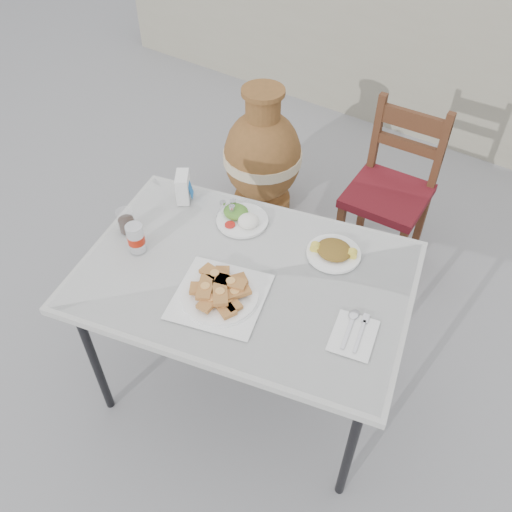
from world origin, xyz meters
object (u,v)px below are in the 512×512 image
Objects in this scene: salad_rice_plate at (242,218)px; condiment_caddy at (230,210)px; pide_plate at (220,291)px; cola_glass at (126,222)px; salad_chopped_plate at (334,251)px; chair at (391,189)px; cafe_table at (245,282)px; soda_can at (136,238)px; terracotta_urn at (262,157)px; napkin_holder at (183,187)px.

condiment_caddy reaches higher than salad_rice_plate.
cola_glass reaches higher than pide_plate.
condiment_caddy is (-0.07, 0.01, 0.00)m from salad_rice_plate.
salad_chopped_plate is 2.12× the size of cola_glass.
condiment_caddy is at bearing -175.67° from salad_chopped_plate.
condiment_caddy is 0.13× the size of chair.
cafe_table is at bearing 87.03° from pide_plate.
soda_can reaches higher than salad_chopped_plate.
soda_can is at bearing -79.08° from terracotta_urn.
cafe_table is 12.34× the size of condiment_caddy.
salad_chopped_plate is 0.49m from condiment_caddy.
salad_rice_plate is at bearing -111.44° from chair.
pide_plate reaches higher than salad_rice_plate.
chair is at bearing 22.64° from napkin_holder.
napkin_holder is (-0.48, 0.22, 0.12)m from cafe_table.
pide_plate is 0.43m from soda_can.
cafe_table is 6.50× the size of salad_rice_plate.
condiment_caddy is (0.29, 0.32, -0.02)m from cola_glass.
chair is at bearing 96.35° from salad_chopped_plate.
cafe_table is at bearing -99.12° from chair.
soda_can is at bearing 178.17° from pide_plate.
pide_plate is 3.94× the size of cola_glass.
salad_chopped_plate is at bearing 50.36° from cafe_table.
napkin_holder reaches higher than soda_can.
cola_glass is 0.44m from condiment_caddy.
condiment_caddy is (-0.25, 0.25, 0.08)m from cafe_table.
napkin_holder is 1.04m from terracotta_urn.
soda_can is at bearing -27.61° from cola_glass.
terracotta_urn is (-0.67, 1.29, -0.42)m from pide_plate.
pide_plate is at bearing -1.83° from soda_can.
salad_chopped_plate is 1.75× the size of soda_can.
cafe_table is at bearing -58.62° from napkin_holder.
pide_plate is at bearing -119.25° from salad_chopped_plate.
salad_rice_plate is 1.10m from terracotta_urn.
chair is at bearing 83.81° from pide_plate.
napkin_holder is (-0.05, 0.35, 0.00)m from soda_can.
napkin_holder is (0.06, 0.30, 0.02)m from cola_glass.
soda_can is 1.37m from terracotta_urn.
cola_glass reaches higher than cafe_table.
cafe_table is 0.17m from pide_plate.
salad_chopped_plate is 1.70× the size of napkin_holder.
pide_plate is 0.49× the size of terracotta_urn.
pide_plate is at bearing -98.71° from chair.
condiment_caddy is (0.18, 0.38, -0.04)m from soda_can.
napkin_holder is 0.24m from condiment_caddy.
cafe_table is at bearing -52.36° from salad_rice_plate.
chair is (0.14, 1.32, -0.32)m from pide_plate.
napkin_holder is at bearing -174.85° from salad_chopped_plate.
condiment_caddy is at bearing -27.47° from napkin_holder.
salad_chopped_plate is at bearing -43.11° from terracotta_urn.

